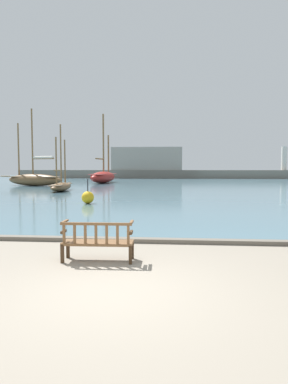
{
  "coord_description": "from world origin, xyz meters",
  "views": [
    {
      "loc": [
        1.01,
        -5.73,
        2.14
      ],
      "look_at": [
        -0.35,
        10.0,
        1.0
      ],
      "focal_mm": 32.0,
      "sensor_mm": 36.0,
      "label": 1
    }
  ],
  "objects_px": {
    "park_bench": "(98,241)",
    "sailboat_centre_channel": "(61,185)",
    "channel_buoy": "(88,197)",
    "sailboat_distant_harbor": "(103,176)",
    "sailboat_far_starboard": "(34,179)"
  },
  "relations": [
    {
      "from": "channel_buoy",
      "to": "sailboat_far_starboard",
      "type": "bearing_deg",
      "value": 120.67
    },
    {
      "from": "sailboat_far_starboard",
      "to": "sailboat_centre_channel",
      "type": "distance_m",
      "value": 9.65
    },
    {
      "from": "park_bench",
      "to": "sailboat_far_starboard",
      "type": "xyz_separation_m",
      "value": [
        -13.79,
        29.41,
        0.4
      ]
    },
    {
      "from": "sailboat_distant_harbor",
      "to": "channel_buoy",
      "type": "relative_size",
      "value": 6.51
    },
    {
      "from": "park_bench",
      "to": "channel_buoy",
      "type": "distance_m",
      "value": 11.88
    },
    {
      "from": "park_bench",
      "to": "channel_buoy",
      "type": "bearing_deg",
      "value": 105.34
    },
    {
      "from": "sailboat_distant_harbor",
      "to": "sailboat_far_starboard",
      "type": "xyz_separation_m",
      "value": [
        -6.12,
        -8.17,
        -0.07
      ]
    },
    {
      "from": "park_bench",
      "to": "channel_buoy",
      "type": "xyz_separation_m",
      "value": [
        -3.14,
        11.46,
        -0.03
      ]
    },
    {
      "from": "sailboat_far_starboard",
      "to": "sailboat_centre_channel",
      "type": "height_order",
      "value": "sailboat_far_starboard"
    },
    {
      "from": "park_bench",
      "to": "sailboat_centre_channel",
      "type": "relative_size",
      "value": 0.27
    },
    {
      "from": "park_bench",
      "to": "sailboat_centre_channel",
      "type": "xyz_separation_m",
      "value": [
        -8.12,
        21.62,
        0.09
      ]
    },
    {
      "from": "park_bench",
      "to": "channel_buoy",
      "type": "relative_size",
      "value": 1.15
    },
    {
      "from": "sailboat_distant_harbor",
      "to": "sailboat_far_starboard",
      "type": "relative_size",
      "value": 1.07
    },
    {
      "from": "sailboat_far_starboard",
      "to": "sailboat_centre_channel",
      "type": "xyz_separation_m",
      "value": [
        5.67,
        -7.79,
        -0.31
      ]
    },
    {
      "from": "sailboat_far_starboard",
      "to": "sailboat_distant_harbor",
      "type": "bearing_deg",
      "value": 53.18
    }
  ]
}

